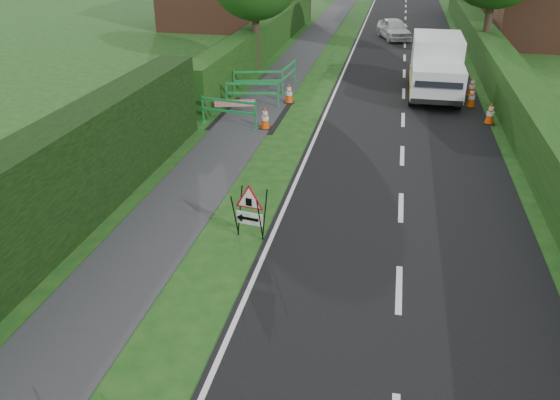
{
  "coord_description": "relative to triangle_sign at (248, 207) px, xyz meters",
  "views": [
    {
      "loc": [
        2.01,
        -7.94,
        6.34
      ],
      "look_at": [
        -0.1,
        2.16,
        1.11
      ],
      "focal_mm": 35.0,
      "sensor_mm": 36.0,
      "label": 1
    }
  ],
  "objects": [
    {
      "name": "ground",
      "position": [
        0.86,
        -2.32,
        -0.78
      ],
      "size": [
        120.0,
        120.0,
        0.0
      ],
      "primitive_type": "plane",
      "color": "#174614",
      "rests_on": "ground"
    },
    {
      "name": "road_surface",
      "position": [
        3.36,
        32.68,
        -0.77
      ],
      "size": [
        6.0,
        90.0,
        0.02
      ],
      "primitive_type": "cube",
      "color": "black",
      "rests_on": "ground"
    },
    {
      "name": "footpath",
      "position": [
        -2.14,
        32.68,
        -0.77
      ],
      "size": [
        2.0,
        90.0,
        0.02
      ],
      "primitive_type": "cube",
      "color": "#2D2D30",
      "rests_on": "ground"
    },
    {
      "name": "hedge_west_near",
      "position": [
        -4.14,
        -2.32,
        -0.78
      ],
      "size": [
        1.1,
        18.0,
        2.5
      ],
      "primitive_type": "cube",
      "color": "black",
      "rests_on": "ground"
    },
    {
      "name": "hedge_west_far",
      "position": [
        -4.14,
        19.68,
        -0.78
      ],
      "size": [
        1.0,
        24.0,
        1.8
      ],
      "primitive_type": "cube",
      "color": "#14380F",
      "rests_on": "ground"
    },
    {
      "name": "hedge_east",
      "position": [
        7.36,
        13.68,
        -0.78
      ],
      "size": [
        1.2,
        50.0,
        1.5
      ],
      "primitive_type": "cube",
      "color": "#14380F",
      "rests_on": "ground"
    },
    {
      "name": "triangle_sign",
      "position": [
        0.0,
        0.0,
        0.0
      ],
      "size": [
        0.87,
        0.87,
        1.11
      ],
      "rotation": [
        0.0,
        0.0,
        -0.15
      ],
      "color": "black",
      "rests_on": "ground"
    },
    {
      "name": "works_van",
      "position": [
        4.54,
        12.8,
        0.43
      ],
      "size": [
        2.01,
        5.03,
        2.28
      ],
      "rotation": [
        0.0,
        0.0,
        -0.0
      ],
      "color": "silver",
      "rests_on": "ground"
    },
    {
      "name": "traffic_cone_0",
      "position": [
        6.35,
        9.39,
        -0.38
      ],
      "size": [
        0.38,
        0.38,
        0.79
      ],
      "color": "black",
      "rests_on": "ground"
    },
    {
      "name": "traffic_cone_1",
      "position": [
        5.9,
        11.36,
        -0.38
      ],
      "size": [
        0.38,
        0.38,
        0.79
      ],
      "color": "black",
      "rests_on": "ground"
    },
    {
      "name": "traffic_cone_2",
      "position": [
        6.09,
        13.0,
        -0.38
      ],
      "size": [
        0.38,
        0.38,
        0.79
      ],
      "color": "black",
      "rests_on": "ground"
    },
    {
      "name": "traffic_cone_3",
      "position": [
        -1.32,
        7.26,
        -0.38
      ],
      "size": [
        0.38,
        0.38,
        0.79
      ],
      "color": "black",
      "rests_on": "ground"
    },
    {
      "name": "traffic_cone_4",
      "position": [
        -1.1,
        10.45,
        -0.38
      ],
      "size": [
        0.38,
        0.38,
        0.79
      ],
      "color": "black",
      "rests_on": "ground"
    },
    {
      "name": "ped_barrier_0",
      "position": [
        -2.61,
        7.24,
        -0.14
      ],
      "size": [
        2.09,
        0.64,
        1.0
      ],
      "rotation": [
        0.0,
        0.0,
        -0.14
      ],
      "color": "#18873B",
      "rests_on": "ground"
    },
    {
      "name": "ped_barrier_1",
      "position": [
        -2.37,
        9.61,
        -0.14
      ],
      "size": [
        2.09,
        0.74,
        1.0
      ],
      "rotation": [
        0.0,
        0.0,
        0.19
      ],
      "color": "#18873B",
      "rests_on": "ground"
    },
    {
      "name": "ped_barrier_2",
      "position": [
        -2.6,
        11.47,
        -0.14
      ],
      "size": [
        2.08,
        0.86,
        1.0
      ],
      "rotation": [
        0.0,
        0.0,
        0.26
      ],
      "color": "#18873B",
      "rests_on": "ground"
    },
    {
      "name": "ped_barrier_3",
      "position": [
        -1.56,
        12.79,
        -0.14
      ],
      "size": [
        0.52,
        2.08,
        1.0
      ],
      "rotation": [
        0.0,
        0.0,
        1.49
      ],
      "color": "#18873B",
      "rests_on": "ground"
    },
    {
      "name": "redwhite_plank",
      "position": [
        -2.76,
        8.52,
        -0.78
      ],
      "size": [
        1.45,
        0.45,
        0.25
      ],
      "primitive_type": "cube",
      "rotation": [
        0.0,
        0.0,
        0.28
      ],
      "color": "red",
      "rests_on": "ground"
    },
    {
      "name": "hatchback_car",
      "position": [
        2.64,
        25.07,
        -0.16
      ],
      "size": [
        2.46,
        3.86,
        1.22
      ],
      "primitive_type": "imported",
      "rotation": [
        0.0,
        0.0,
        0.31
      ],
      "color": "white",
      "rests_on": "ground"
    }
  ]
}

